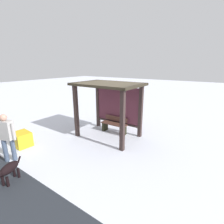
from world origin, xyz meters
TOP-DOWN VIEW (x-y plane):
  - ground_plane at (0.00, 0.00)m, footprint 60.00×60.00m
  - bus_shelter at (0.00, 0.22)m, footprint 2.75×1.92m
  - bench_left_inside at (0.00, 0.48)m, footprint 1.25×0.40m
  - person_walking at (-1.53, -3.46)m, footprint 0.65×0.41m
  - dog at (-0.42, -4.01)m, footprint 0.46×0.85m
  - grit_bin at (-2.25, -2.68)m, footprint 0.74×0.61m

SIDE VIEW (x-z plane):
  - ground_plane at x=0.00m, z-range 0.00..0.00m
  - grit_bin at x=-2.25m, z-range 0.00..0.56m
  - bench_left_inside at x=0.00m, z-range -0.02..0.73m
  - dog at x=-0.42m, z-range 0.11..0.69m
  - person_walking at x=-1.53m, z-range 0.14..1.76m
  - bus_shelter at x=0.00m, z-range 0.60..2.97m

